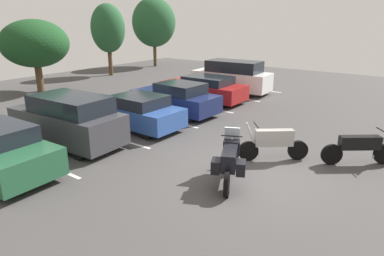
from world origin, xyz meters
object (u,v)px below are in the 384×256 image
(car_charcoal, at_px, (68,120))
(car_white, at_px, (232,77))
(motorcycle_touring, at_px, (230,159))
(car_navy, at_px, (176,99))
(motorcycle_second, at_px, (360,147))
(motorcycle_third, at_px, (273,142))
(car_blue, at_px, (134,111))
(car_red, at_px, (204,88))

(car_charcoal, relative_size, car_white, 0.94)
(motorcycle_touring, relative_size, car_navy, 0.46)
(motorcycle_second, distance_m, car_navy, 8.56)
(car_navy, distance_m, car_white, 5.93)
(motorcycle_third, height_order, car_blue, car_blue)
(car_blue, bearing_deg, motorcycle_second, -80.35)
(motorcycle_third, height_order, car_navy, car_navy)
(car_charcoal, bearing_deg, car_red, -0.62)
(car_navy, relative_size, car_red, 0.94)
(motorcycle_touring, bearing_deg, car_white, 29.72)
(motorcycle_third, bearing_deg, car_navy, 66.95)
(car_navy, bearing_deg, car_red, 7.34)
(motorcycle_second, xyz_separation_m, car_navy, (1.31, 8.45, 0.16))
(motorcycle_second, distance_m, car_blue, 8.61)
(car_charcoal, relative_size, car_blue, 1.01)
(car_blue, bearing_deg, car_white, 1.89)
(motorcycle_touring, distance_m, motorcycle_third, 2.19)
(car_blue, relative_size, car_red, 0.95)
(car_charcoal, bearing_deg, car_navy, -4.80)
(motorcycle_second, height_order, motorcycle_third, motorcycle_second)
(car_navy, bearing_deg, motorcycle_touring, -129.54)
(motorcycle_second, bearing_deg, car_navy, 81.18)
(motorcycle_third, relative_size, car_red, 0.39)
(car_blue, height_order, car_white, car_white)
(car_navy, height_order, car_red, car_navy)
(car_red, bearing_deg, motorcycle_second, -115.74)
(car_red, relative_size, car_white, 0.97)
(motorcycle_touring, distance_m, car_blue, 6.15)
(motorcycle_second, distance_m, car_charcoal, 9.91)
(motorcycle_third, xyz_separation_m, car_navy, (2.61, 6.13, 0.12))
(motorcycle_touring, distance_m, car_charcoal, 6.31)
(car_blue, distance_m, car_white, 8.68)
(car_white, bearing_deg, car_blue, -178.11)
(motorcycle_second, xyz_separation_m, car_red, (4.26, 8.83, 0.14))
(motorcycle_second, xyz_separation_m, car_charcoal, (-4.30, 8.93, 0.34))
(car_charcoal, distance_m, car_white, 11.53)
(car_blue, xyz_separation_m, car_white, (8.67, 0.29, 0.28))
(motorcycle_second, height_order, car_charcoal, car_charcoal)
(car_red, bearing_deg, motorcycle_touring, -141.42)
(motorcycle_third, relative_size, car_blue, 0.41)
(car_white, bearing_deg, car_navy, -176.88)
(car_charcoal, relative_size, car_red, 0.97)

